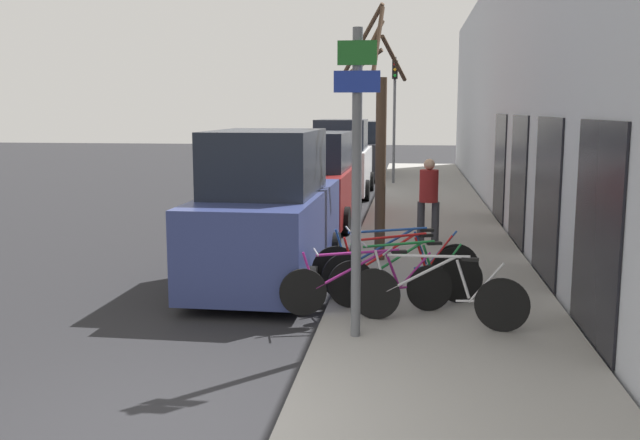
% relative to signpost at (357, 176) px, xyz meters
% --- Properties ---
extents(ground_plane, '(80.00, 80.00, 0.00)m').
position_rel_signpost_xyz_m(ground_plane, '(-1.49, 8.63, -2.06)').
color(ground_plane, black).
extents(sidewalk_curb, '(3.20, 32.00, 0.15)m').
position_rel_signpost_xyz_m(sidewalk_curb, '(1.11, 11.43, -1.99)').
color(sidewalk_curb, gray).
rests_on(sidewalk_curb, ground).
extents(building_facade, '(0.23, 32.00, 6.50)m').
position_rel_signpost_xyz_m(building_facade, '(2.86, 11.34, 1.16)').
color(building_facade, '#B2B7C1').
rests_on(building_facade, ground).
extents(signpost, '(0.52, 0.14, 3.58)m').
position_rel_signpost_xyz_m(signpost, '(0.00, 0.00, 0.00)').
color(signpost, '#595B60').
rests_on(signpost, sidewalk_curb).
extents(bicycle_0, '(2.21, 0.60, 0.92)m').
position_rel_signpost_xyz_m(bicycle_0, '(0.97, 0.56, -1.52)').
color(bicycle_0, black).
rests_on(bicycle_0, sidewalk_curb).
extents(bicycle_1, '(2.26, 0.70, 0.86)m').
position_rel_signpost_xyz_m(bicycle_1, '(0.07, 0.98, -1.54)').
color(bicycle_1, black).
rests_on(bicycle_1, sidewalk_curb).
extents(bicycle_2, '(2.12, 0.72, 0.90)m').
position_rel_signpost_xyz_m(bicycle_2, '(0.59, 1.44, -1.53)').
color(bicycle_2, black).
rests_on(bicycle_2, sidewalk_curb).
extents(bicycle_3, '(2.15, 0.91, 0.90)m').
position_rel_signpost_xyz_m(bicycle_3, '(0.47, 1.97, -1.53)').
color(bicycle_3, black).
rests_on(bicycle_3, sidewalk_curb).
extents(bicycle_4, '(2.44, 0.66, 0.97)m').
position_rel_signpost_xyz_m(bicycle_4, '(0.43, 2.15, -1.50)').
color(bicycle_4, black).
rests_on(bicycle_4, sidewalk_curb).
extents(parked_car_0, '(2.05, 4.64, 2.49)m').
position_rel_signpost_xyz_m(parked_car_0, '(-1.68, 3.08, -0.95)').
color(parked_car_0, navy).
rests_on(parked_car_0, ground).
extents(parked_car_1, '(2.17, 4.68, 2.27)m').
position_rel_signpost_xyz_m(parked_car_1, '(-1.78, 9.10, -1.04)').
color(parked_car_1, maroon).
rests_on(parked_car_1, ground).
extents(parked_car_2, '(1.99, 4.54, 2.49)m').
position_rel_signpost_xyz_m(parked_car_2, '(-1.65, 15.12, -0.94)').
color(parked_car_2, silver).
rests_on(parked_car_2, ground).
extents(parked_car_3, '(1.99, 4.60, 2.34)m').
position_rel_signpost_xyz_m(parked_car_3, '(-1.56, 20.81, -1.00)').
color(parked_car_3, black).
rests_on(parked_car_3, ground).
extents(pedestrian_near, '(0.44, 0.38, 1.69)m').
position_rel_signpost_xyz_m(pedestrian_near, '(0.98, 6.25, -0.94)').
color(pedestrian_near, '#333338').
rests_on(pedestrian_near, sidewalk_curb).
extents(street_tree, '(1.24, 1.97, 4.48)m').
position_rel_signpost_xyz_m(street_tree, '(0.04, 4.43, 0.20)').
color(street_tree, '#4C3828').
rests_on(street_tree, sidewalk_curb).
extents(traffic_light, '(0.20, 0.30, 4.50)m').
position_rel_signpost_xyz_m(traffic_light, '(-0.03, 17.82, 0.97)').
color(traffic_light, '#595B60').
rests_on(traffic_light, sidewalk_curb).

